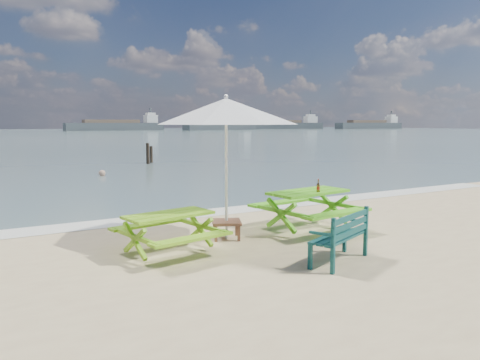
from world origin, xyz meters
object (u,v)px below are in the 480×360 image
picnic_table_left (169,235)px  park_bench (339,247)px  picnic_table_right (308,211)px  side_table (227,229)px  patio_umbrella (226,111)px  swimmer (102,189)px  beer_bottle (318,188)px

picnic_table_left → park_bench: (2.21, -1.79, -0.09)m
picnic_table_right → side_table: picnic_table_right is taller
patio_umbrella → swimmer: size_ratio=2.27×
patio_umbrella → swimmer: bearing=87.8°
park_bench → picnic_table_right: bearing=64.4°
patio_umbrella → beer_bottle: bearing=-12.2°
beer_bottle → park_bench: bearing=-119.9°
picnic_table_right → picnic_table_left: bearing=-174.9°
side_table → park_bench: bearing=-69.4°
park_bench → side_table: bearing=110.6°
picnic_table_left → picnic_table_right: (3.20, 0.29, 0.06)m
patio_umbrella → side_table: bearing=0.0°
picnic_table_right → swimmer: size_ratio=1.35×
picnic_table_right → beer_bottle: beer_bottle is taller
picnic_table_left → beer_bottle: size_ratio=7.17×
picnic_table_left → side_table: (1.36, 0.47, -0.15)m
patio_umbrella → picnic_table_left: bearing=-161.1°
patio_umbrella → beer_bottle: (1.91, -0.41, -1.53)m
side_table → patio_umbrella: patio_umbrella is taller
beer_bottle → swimmer: bearing=96.6°
picnic_table_left → park_bench: 2.84m
picnic_table_right → patio_umbrella: patio_umbrella is taller
picnic_table_right → park_bench: (-1.00, -2.08, -0.15)m
side_table → swimmer: size_ratio=0.45×
beer_bottle → swimmer: beer_bottle is taller
picnic_table_right → side_table: 1.87m
side_table → beer_bottle: bearing=-12.2°
park_bench → picnic_table_left: bearing=140.9°
patio_umbrella → beer_bottle: 2.49m
picnic_table_left → patio_umbrella: (1.36, 0.47, 2.11)m
park_bench → swimmer: 14.36m
swimmer → patio_umbrella: bearing=-92.2°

